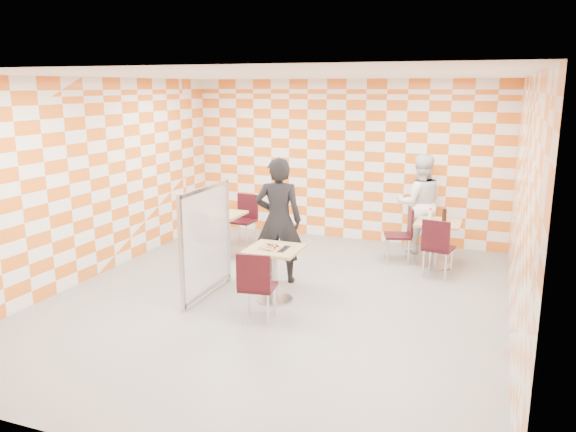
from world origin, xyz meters
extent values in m
plane|color=gray|center=(0.00, 0.00, 0.00)|extent=(7.00, 7.00, 0.00)
plane|color=white|center=(0.00, 0.00, 3.00)|extent=(7.00, 7.00, 0.00)
plane|color=white|center=(0.00, 3.50, 1.50)|extent=(6.00, 0.00, 6.00)
plane|color=white|center=(-3.00, 0.00, 1.50)|extent=(0.00, 7.00, 7.00)
plane|color=white|center=(3.00, 0.00, 1.50)|extent=(0.00, 7.00, 7.00)
cube|color=tan|center=(-0.01, -0.03, 0.73)|extent=(0.70, 0.70, 0.04)
cylinder|color=#A5A5AA|center=(-0.01, -0.03, 0.37)|extent=(0.08, 0.08, 0.70)
cylinder|color=#A5A5AA|center=(-0.01, -0.03, 0.01)|extent=(0.50, 0.50, 0.03)
cube|color=tan|center=(1.89, 2.29, 0.73)|extent=(0.70, 0.70, 0.04)
cylinder|color=#A5A5AA|center=(1.89, 2.29, 0.37)|extent=(0.08, 0.08, 0.70)
cylinder|color=#A5A5AA|center=(1.89, 2.29, 0.01)|extent=(0.50, 0.50, 0.03)
cube|color=tan|center=(-1.65, 1.61, 0.73)|extent=(0.70, 0.70, 0.04)
cylinder|color=#A5A5AA|center=(-1.65, 1.61, 0.37)|extent=(0.08, 0.08, 0.70)
cylinder|color=#A5A5AA|center=(-1.65, 1.61, 0.01)|extent=(0.50, 0.50, 0.03)
cube|color=black|center=(0.06, -0.74, 0.45)|extent=(0.48, 0.48, 0.04)
cube|color=black|center=(0.09, -0.93, 0.70)|extent=(0.42, 0.10, 0.45)
cylinder|color=silver|center=(0.20, -0.54, 0.21)|extent=(0.03, 0.03, 0.43)
cylinder|color=silver|center=(-0.14, -0.59, 0.21)|extent=(0.03, 0.03, 0.43)
cylinder|color=silver|center=(0.25, -0.88, 0.21)|extent=(0.03, 0.03, 0.43)
cylinder|color=silver|center=(-0.09, -0.93, 0.21)|extent=(0.03, 0.03, 0.43)
cube|color=black|center=(1.96, 1.79, 0.45)|extent=(0.49, 0.49, 0.04)
cube|color=black|center=(1.93, 1.60, 0.70)|extent=(0.42, 0.11, 0.45)
cylinder|color=silver|center=(2.16, 1.93, 0.21)|extent=(0.03, 0.03, 0.43)
cylinder|color=silver|center=(1.82, 1.99, 0.21)|extent=(0.03, 0.03, 0.43)
cylinder|color=silver|center=(2.10, 1.60, 0.21)|extent=(0.03, 0.03, 0.43)
cylinder|color=silver|center=(1.76, 1.65, 0.21)|extent=(0.03, 0.03, 0.43)
cube|color=black|center=(1.25, 2.31, 0.45)|extent=(0.52, 0.52, 0.04)
cube|color=black|center=(1.44, 2.37, 0.70)|extent=(0.16, 0.41, 0.45)
cylinder|color=silver|center=(1.04, 2.42, 0.21)|extent=(0.03, 0.03, 0.43)
cylinder|color=silver|center=(1.13, 2.10, 0.21)|extent=(0.03, 0.03, 0.43)
cylinder|color=silver|center=(1.36, 2.52, 0.21)|extent=(0.03, 0.03, 0.43)
cylinder|color=silver|center=(1.46, 2.20, 0.21)|extent=(0.03, 0.03, 0.43)
cube|color=black|center=(-1.59, 1.05, 0.45)|extent=(0.54, 0.54, 0.04)
cube|color=black|center=(-1.66, 0.86, 0.70)|extent=(0.41, 0.18, 0.45)
cylinder|color=silver|center=(-1.37, 1.15, 0.21)|extent=(0.03, 0.03, 0.43)
cylinder|color=silver|center=(-1.69, 1.27, 0.21)|extent=(0.03, 0.03, 0.43)
cylinder|color=silver|center=(-1.49, 0.83, 0.21)|extent=(0.03, 0.03, 0.43)
cylinder|color=silver|center=(-1.81, 0.95, 0.21)|extent=(0.03, 0.03, 0.43)
cube|color=black|center=(-1.60, 2.33, 0.45)|extent=(0.45, 0.45, 0.04)
cube|color=black|center=(-1.58, 2.53, 0.70)|extent=(0.42, 0.07, 0.45)
cylinder|color=silver|center=(-1.78, 2.18, 0.21)|extent=(0.03, 0.03, 0.43)
cylinder|color=silver|center=(-1.44, 2.15, 0.21)|extent=(0.03, 0.03, 0.43)
cylinder|color=silver|center=(-1.75, 2.52, 0.21)|extent=(0.03, 0.03, 0.43)
cylinder|color=silver|center=(-1.41, 2.49, 0.21)|extent=(0.03, 0.03, 0.43)
cube|color=white|center=(-0.97, -0.17, 0.80)|extent=(0.02, 1.30, 1.40)
cube|color=#B2B2B7|center=(-0.97, -0.17, 1.52)|extent=(0.05, 1.30, 0.05)
cube|color=#B2B2B7|center=(-0.97, -0.17, 0.08)|extent=(0.05, 1.30, 0.05)
cube|color=#B2B2B7|center=(-0.97, -0.82, 0.80)|extent=(0.05, 0.05, 1.50)
cylinder|color=#B2B2B7|center=(-0.97, -0.82, 0.03)|extent=(0.08, 0.08, 0.05)
cube|color=#B2B2B7|center=(-0.97, 0.48, 0.80)|extent=(0.05, 0.05, 1.50)
cylinder|color=#B2B2B7|center=(-0.97, 0.48, 0.03)|extent=(0.08, 0.08, 0.05)
imported|color=black|center=(-0.25, 0.74, 0.94)|extent=(0.77, 0.60, 1.87)
imported|color=white|center=(1.48, 3.05, 0.87)|extent=(1.01, 0.89, 1.74)
cube|color=silver|center=(-0.01, -0.05, 0.75)|extent=(0.38, 0.34, 0.01)
cone|color=tan|center=(-0.01, -0.05, 0.77)|extent=(0.40, 0.40, 0.02)
cone|color=#F2D88C|center=(-0.01, -0.03, 0.78)|extent=(0.33, 0.33, 0.01)
cylinder|color=maroon|center=(-0.07, -0.15, 0.79)|extent=(0.04, 0.04, 0.01)
cylinder|color=maroon|center=(0.04, -0.14, 0.79)|extent=(0.04, 0.04, 0.01)
cylinder|color=maroon|center=(-0.01, -0.07, 0.79)|extent=(0.04, 0.04, 0.01)
cylinder|color=maroon|center=(-0.06, -0.02, 0.79)|extent=(0.04, 0.04, 0.01)
cylinder|color=maroon|center=(0.05, -0.04, 0.79)|extent=(0.04, 0.04, 0.01)
torus|color=black|center=(0.04, -0.08, 0.79)|extent=(0.03, 0.03, 0.01)
torus|color=black|center=(-0.03, -0.11, 0.79)|extent=(0.03, 0.03, 0.01)
torus|color=black|center=(0.01, -0.01, 0.79)|extent=(0.03, 0.03, 0.01)
torus|color=black|center=(-0.08, -0.07, 0.79)|extent=(0.03, 0.03, 0.01)
cylinder|color=white|center=(1.75, 2.36, 0.83)|extent=(0.06, 0.06, 0.16)
cylinder|color=red|center=(1.75, 2.36, 0.93)|extent=(0.04, 0.04, 0.04)
cylinder|color=black|center=(1.97, 2.37, 0.85)|extent=(0.07, 0.07, 0.20)
cylinder|color=red|center=(1.97, 2.37, 0.96)|extent=(0.03, 0.03, 0.03)
camera|label=1|loc=(2.72, -6.73, 2.87)|focal=35.00mm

